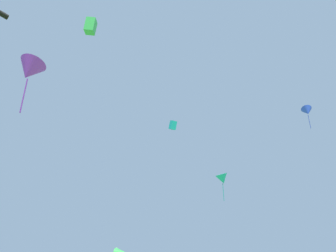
{
  "coord_description": "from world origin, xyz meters",
  "views": [
    {
      "loc": [
        1.5,
        -0.05,
        1.03
      ],
      "look_at": [
        0.31,
        2.91,
        2.55
      ],
      "focal_mm": 34.48,
      "sensor_mm": 36.0,
      "label": 1
    }
  ],
  "objects_px": {
    "distant_kite_teal_low_left": "(173,125)",
    "distant_kite_teal_mid_right": "(222,179)",
    "distant_kite_blue_far_center": "(307,111)",
    "distant_kite_purple_overhead_distant": "(29,70)",
    "distant_kite_green_low_right": "(91,26)"
  },
  "relations": [
    {
      "from": "distant_kite_teal_low_left",
      "to": "distant_kite_purple_overhead_distant",
      "type": "relative_size",
      "value": 0.41
    },
    {
      "from": "distant_kite_teal_low_left",
      "to": "distant_kite_teal_mid_right",
      "type": "distance_m",
      "value": 14.25
    },
    {
      "from": "distant_kite_teal_low_left",
      "to": "distant_kite_teal_mid_right",
      "type": "bearing_deg",
      "value": -47.63
    },
    {
      "from": "distant_kite_blue_far_center",
      "to": "distant_kite_green_low_right",
      "type": "xyz_separation_m",
      "value": [
        -14.1,
        -20.69,
        -0.67
      ]
    },
    {
      "from": "distant_kite_teal_low_left",
      "to": "distant_kite_green_low_right",
      "type": "distance_m",
      "value": 18.35
    },
    {
      "from": "distant_kite_teal_low_left",
      "to": "distant_kite_green_low_right",
      "type": "bearing_deg",
      "value": -87.28
    },
    {
      "from": "distant_kite_purple_overhead_distant",
      "to": "distant_kite_teal_low_left",
      "type": "bearing_deg",
      "value": 93.79
    },
    {
      "from": "distant_kite_blue_far_center",
      "to": "distant_kite_green_low_right",
      "type": "distance_m",
      "value": 25.05
    },
    {
      "from": "distant_kite_blue_far_center",
      "to": "distant_kite_teal_low_left",
      "type": "xyz_separation_m",
      "value": [
        -14.97,
        -2.37,
        -0.07
      ]
    },
    {
      "from": "distant_kite_purple_overhead_distant",
      "to": "distant_kite_teal_mid_right",
      "type": "distance_m",
      "value": 16.36
    },
    {
      "from": "distant_kite_teal_low_left",
      "to": "distant_kite_purple_overhead_distant",
      "type": "xyz_separation_m",
      "value": [
        1.53,
        -23.1,
        -7.66
      ]
    },
    {
      "from": "distant_kite_blue_far_center",
      "to": "distant_kite_purple_overhead_distant",
      "type": "relative_size",
      "value": 0.94
    },
    {
      "from": "distant_kite_teal_low_left",
      "to": "distant_kite_teal_mid_right",
      "type": "xyz_separation_m",
      "value": [
        7.16,
        -7.85,
        -9.49
      ]
    },
    {
      "from": "distant_kite_teal_mid_right",
      "to": "distant_kite_green_low_right",
      "type": "height_order",
      "value": "distant_kite_green_low_right"
    },
    {
      "from": "distant_kite_teal_mid_right",
      "to": "distant_kite_teal_low_left",
      "type": "bearing_deg",
      "value": 132.37
    }
  ]
}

